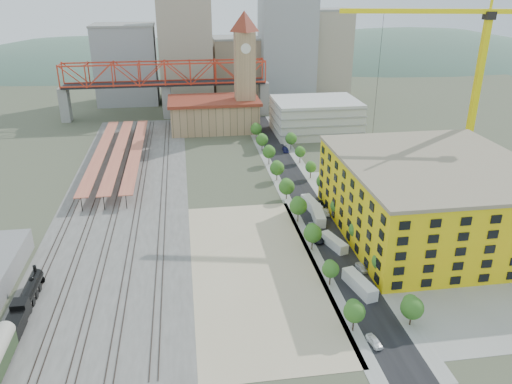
{
  "coord_description": "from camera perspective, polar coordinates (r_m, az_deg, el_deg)",
  "views": [
    {
      "loc": [
        -17.8,
        -125.38,
        59.09
      ],
      "look_at": [
        -0.93,
        -11.66,
        10.0
      ],
      "focal_mm": 35.0,
      "sensor_mm": 36.0,
      "label": 1
    }
  ],
  "objects": [
    {
      "name": "ground",
      "position": [
        139.74,
        -0.32,
        -1.89
      ],
      "size": [
        400.0,
        400.0,
        0.0
      ],
      "primitive_type": "plane",
      "color": "#474C38",
      "rests_on": "ground"
    },
    {
      "name": "ballast_strip",
      "position": [
        155.67,
        -14.5,
        0.05
      ],
      "size": [
        36.0,
        165.0,
        0.06
      ],
      "primitive_type": "cube",
      "color": "#605E59",
      "rests_on": "ground"
    },
    {
      "name": "dirt_lot",
      "position": [
        111.77,
        -0.06,
        -8.78
      ],
      "size": [
        28.0,
        67.0,
        0.06
      ],
      "primitive_type": "cube",
      "color": "tan",
      "rests_on": "ground"
    },
    {
      "name": "street_asphalt",
      "position": [
        156.0,
        4.72,
        0.8
      ],
      "size": [
        12.0,
        170.0,
        0.06
      ],
      "primitive_type": "cube",
      "color": "black",
      "rests_on": "ground"
    },
    {
      "name": "sidewalk_west",
      "position": [
        154.91,
        2.74,
        0.68
      ],
      "size": [
        3.0,
        170.0,
        0.04
      ],
      "primitive_type": "cube",
      "color": "gray",
      "rests_on": "ground"
    },
    {
      "name": "sidewalk_east",
      "position": [
        157.29,
        6.67,
        0.9
      ],
      "size": [
        3.0,
        170.0,
        0.04
      ],
      "primitive_type": "cube",
      "color": "gray",
      "rests_on": "ground"
    },
    {
      "name": "construction_pad",
      "position": [
        136.15,
        20.1,
        -4.11
      ],
      "size": [
        50.0,
        90.0,
        0.06
      ],
      "primitive_type": "cube",
      "color": "gray",
      "rests_on": "ground"
    },
    {
      "name": "rail_tracks",
      "position": [
        155.85,
        -15.16,
        0.05
      ],
      "size": [
        26.56,
        160.0,
        0.18
      ],
      "color": "#382B23",
      "rests_on": "ground"
    },
    {
      "name": "platform_canopies",
      "position": [
        180.56,
        -15.45,
        4.5
      ],
      "size": [
        16.0,
        80.0,
        4.12
      ],
      "color": "#D47551",
      "rests_on": "ground"
    },
    {
      "name": "station_hall",
      "position": [
        214.28,
        -4.81,
        8.88
      ],
      "size": [
        38.0,
        24.0,
        13.1
      ],
      "color": "tan",
      "rests_on": "ground"
    },
    {
      "name": "clock_tower",
      "position": [
        209.21,
        -1.31,
        14.76
      ],
      "size": [
        12.0,
        12.0,
        52.0
      ],
      "color": "tan",
      "rests_on": "ground"
    },
    {
      "name": "parking_garage",
      "position": [
        209.24,
        6.81,
        8.55
      ],
      "size": [
        34.0,
        26.0,
        14.0
      ],
      "primitive_type": "cube",
      "color": "silver",
      "rests_on": "ground"
    },
    {
      "name": "truss_bridge",
      "position": [
        233.97,
        -10.34,
        12.86
      ],
      "size": [
        94.0,
        9.6,
        25.6
      ],
      "color": "gray",
      "rests_on": "ground"
    },
    {
      "name": "construction_building",
      "position": [
        130.95,
        19.49,
        -0.57
      ],
      "size": [
        44.6,
        50.6,
        18.8
      ],
      "color": "yellow",
      "rests_on": "ground"
    },
    {
      "name": "street_trees",
      "position": [
        147.08,
        5.58,
        -0.68
      ],
      "size": [
        15.4,
        124.4,
        8.0
      ],
      "color": "#3F6E21",
      "rests_on": "ground"
    },
    {
      "name": "skyline",
      "position": [
        271.32,
        -3.13,
        15.41
      ],
      "size": [
        133.0,
        46.0,
        60.0
      ],
      "color": "#9EA0A3",
      "rests_on": "ground"
    },
    {
      "name": "distant_hills",
      "position": [
        414.38,
        0.81,
        3.58
      ],
      "size": [
        647.0,
        264.0,
        227.0
      ],
      "color": "#4C6B59",
      "rests_on": "ground"
    },
    {
      "name": "locomotive",
      "position": [
        107.93,
        -24.82,
        -11.24
      ],
      "size": [
        2.78,
        21.46,
        5.36
      ],
      "color": "black",
      "rests_on": "ground"
    },
    {
      "name": "tower_crane",
      "position": [
        159.78,
        23.02,
        13.35
      ],
      "size": [
        55.09,
        13.45,
        59.67
      ],
      "color": "yellow",
      "rests_on": "ground"
    },
    {
      "name": "site_trailer_a",
      "position": [
        106.39,
        11.74,
        -10.3
      ],
      "size": [
        4.71,
        10.24,
        2.71
      ],
      "primitive_type": "cube",
      "rotation": [
        0.0,
        0.0,
        0.22
      ],
      "color": "silver",
      "rests_on": "ground"
    },
    {
      "name": "site_trailer_b",
      "position": [
        121.13,
        8.89,
        -5.73
      ],
      "size": [
        4.82,
        9.04,
        2.39
      ],
      "primitive_type": "cube",
      "rotation": [
        0.0,
        0.0,
        0.3
      ],
      "color": "silver",
      "rests_on": "ground"
    },
    {
      "name": "site_trailer_c",
      "position": [
        133.52,
        7.1,
        -2.67
      ],
      "size": [
        3.71,
        10.34,
        2.77
      ],
      "primitive_type": "cube",
      "rotation": [
        0.0,
        0.0,
        -0.11
      ],
      "color": "silver",
      "rests_on": "ground"
    },
    {
      "name": "site_trailer_d",
      "position": [
        139.54,
        6.37,
        -1.47
      ],
      "size": [
        3.98,
        10.13,
        2.7
      ],
      "primitive_type": "cube",
      "rotation": [
        0.0,
        0.0,
        0.14
      ],
      "color": "silver",
      "rests_on": "ground"
    },
    {
      "name": "car_0",
      "position": [
        93.5,
        13.37,
        -16.29
      ],
      "size": [
        2.25,
        4.17,
        1.35
      ],
      "primitive_type": "imported",
      "rotation": [
        0.0,
        0.0,
        0.17
      ],
      "color": "white",
      "rests_on": "ground"
    },
    {
      "name": "car_1",
      "position": [
        128.57,
        6.39,
        -4.03
      ],
      "size": [
        2.2,
        4.59,
        1.45
      ],
      "primitive_type": "imported",
      "rotation": [
        0.0,
        0.0,
        -0.15
      ],
      "color": "gray",
      "rests_on": "ground"
    },
    {
      "name": "car_2",
      "position": [
        123.62,
        7.06,
        -5.23
      ],
      "size": [
        3.02,
        5.58,
        1.49
      ],
      "primitive_type": "imported",
      "rotation": [
        0.0,
        0.0,
        -0.11
      ],
      "color": "black",
      "rests_on": "ground"
    },
    {
      "name": "car_3",
      "position": [
        170.0,
        2.53,
        3.0
      ],
      "size": [
        1.9,
        4.57,
        1.32
      ],
      "primitive_type": "imported",
      "rotation": [
        0.0,
        0.0,
        -0.01
      ],
      "color": "navy",
      "rests_on": "ground"
    },
    {
      "name": "car_4",
      "position": [
        113.27,
        11.96,
        -8.48
      ],
      "size": [
        2.01,
        4.17,
        1.37
      ],
      "primitive_type": "imported",
      "rotation": [
        0.0,
        0.0,
        0.1
      ],
      "color": "silver",
      "rests_on": "ground"
    },
    {
      "name": "car_5",
      "position": [
        137.06,
        7.99,
        -2.33
      ],
      "size": [
        1.91,
        4.36,
        1.39
      ],
      "primitive_type": "imported",
      "rotation": [
        0.0,
        0.0,
        -0.1
      ],
      "color": "#9F9EA4",
      "rests_on": "ground"
    },
    {
      "name": "car_6",
      "position": [
        141.93,
        7.37,
        -1.39
      ],
      "size": [
        2.28,
        4.81,
        1.33
      ],
      "primitive_type": "imported",
      "rotation": [
        0.0,
        0.0,
        -0.02
      ],
      "color": "black",
      "rests_on": "ground"
    },
    {
      "name": "car_7",
      "position": [
        186.51,
        3.39,
        4.85
      ],
      "size": [
        2.31,
        5.2,
        1.48
      ],
      "primitive_type": "imported",
      "rotation": [
        0.0,
        0.0,
        -0.05
      ],
      "color": "#1B1C4F",
      "rests_on": "ground"
    }
  ]
}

